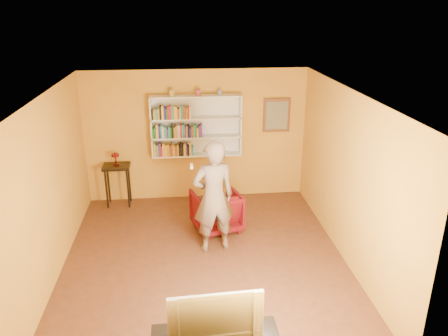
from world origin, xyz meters
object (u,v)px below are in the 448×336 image
(bookshelf, at_px, (196,125))
(ruby_lustre, at_px, (115,156))
(television, at_px, (215,311))
(console_table, at_px, (117,172))
(armchair, at_px, (216,211))
(person, at_px, (214,197))

(bookshelf, distance_m, ruby_lustre, 1.72)
(television, bearing_deg, console_table, 106.85)
(bookshelf, xyz_separation_m, television, (-0.03, -4.66, -0.80))
(armchair, height_order, television, television)
(console_table, distance_m, armchair, 2.29)
(ruby_lustre, relative_size, person, 0.14)
(console_table, distance_m, person, 2.64)
(armchair, distance_m, person, 0.91)
(armchair, xyz_separation_m, person, (-0.10, -0.68, 0.59))
(bookshelf, height_order, console_table, bookshelf)
(console_table, bearing_deg, ruby_lustre, 180.00)
(ruby_lustre, bearing_deg, television, -70.48)
(ruby_lustre, distance_m, armchair, 2.37)
(bookshelf, distance_m, person, 2.18)
(console_table, bearing_deg, bookshelf, 5.62)
(bookshelf, xyz_separation_m, person, (0.17, -2.08, -0.64))
(bookshelf, relative_size, console_table, 2.08)
(ruby_lustre, relative_size, armchair, 0.32)
(person, bearing_deg, bookshelf, -97.46)
(console_table, xyz_separation_m, person, (1.80, -1.92, 0.24))
(bookshelf, xyz_separation_m, console_table, (-1.62, -0.16, -0.88))
(console_table, xyz_separation_m, ruby_lustre, (-0.00, 0.00, 0.34))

